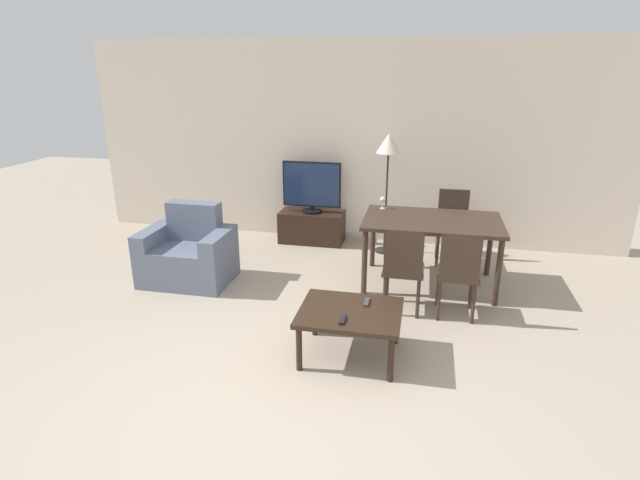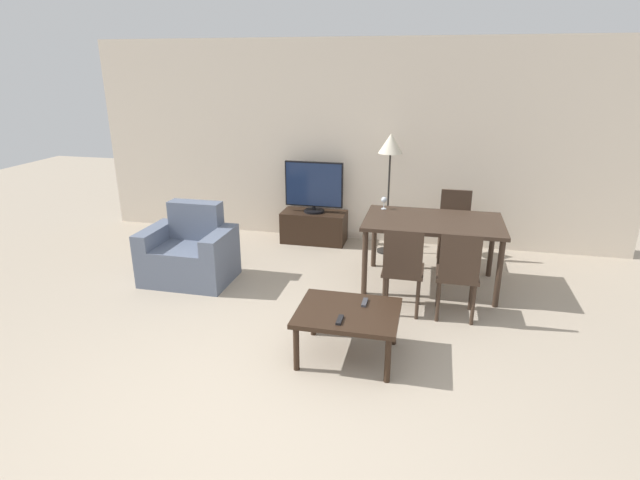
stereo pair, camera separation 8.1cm
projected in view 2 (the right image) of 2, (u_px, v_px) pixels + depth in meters
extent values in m
plane|color=tan|center=(254.00, 417.00, 3.53)|extent=(18.00, 18.00, 0.00)
cube|color=beige|center=(352.00, 143.00, 6.76)|extent=(7.38, 0.06, 2.70)
cube|color=slate|center=(189.00, 263.00, 5.71)|extent=(0.62, 0.71, 0.43)
cube|color=slate|center=(196.00, 220.00, 5.80)|extent=(0.62, 0.20, 0.44)
cube|color=slate|center=(157.00, 253.00, 5.76)|extent=(0.18, 0.71, 0.61)
cube|color=slate|center=(221.00, 258.00, 5.60)|extent=(0.18, 0.71, 0.61)
cube|color=black|center=(314.00, 227.00, 6.98)|extent=(0.88, 0.43, 0.43)
cylinder|color=black|center=(314.00, 211.00, 6.90)|extent=(0.28, 0.28, 0.03)
cylinder|color=black|center=(314.00, 208.00, 6.89)|extent=(0.04, 0.04, 0.05)
cube|color=black|center=(314.00, 184.00, 6.78)|extent=(0.80, 0.04, 0.62)
cube|color=#19284C|center=(314.00, 185.00, 6.75)|extent=(0.77, 0.01, 0.58)
cube|color=black|center=(348.00, 313.00, 4.13)|extent=(0.85, 0.69, 0.04)
cylinder|color=black|center=(296.00, 348.00, 4.02)|extent=(0.05, 0.05, 0.39)
cylinder|color=black|center=(388.00, 360.00, 3.86)|extent=(0.05, 0.05, 0.39)
cylinder|color=black|center=(313.00, 315.00, 4.55)|extent=(0.05, 0.05, 0.39)
cylinder|color=black|center=(394.00, 324.00, 4.39)|extent=(0.05, 0.05, 0.39)
cube|color=#38281E|center=(433.00, 222.00, 5.42)|extent=(1.48, 0.94, 0.04)
cylinder|color=#38281E|center=(365.00, 263.00, 5.32)|extent=(0.06, 0.06, 0.73)
cylinder|color=#38281E|center=(499.00, 274.00, 5.03)|extent=(0.06, 0.06, 0.73)
cylinder|color=#38281E|center=(374.00, 238.00, 6.07)|extent=(0.06, 0.06, 0.73)
cylinder|color=#38281E|center=(492.00, 247.00, 5.78)|extent=(0.06, 0.06, 0.73)
cube|color=#38281E|center=(403.00, 270.00, 4.94)|extent=(0.40, 0.40, 0.04)
cylinder|color=#38281E|center=(387.00, 283.00, 5.19)|extent=(0.04, 0.04, 0.42)
cylinder|color=#38281E|center=(419.00, 286.00, 5.13)|extent=(0.04, 0.04, 0.42)
cylinder|color=#38281E|center=(384.00, 296.00, 4.90)|extent=(0.04, 0.04, 0.42)
cylinder|color=#38281E|center=(417.00, 300.00, 4.83)|extent=(0.04, 0.04, 0.42)
cube|color=#38281E|center=(403.00, 254.00, 4.69)|extent=(0.37, 0.04, 0.45)
cube|color=#38281E|center=(454.00, 231.00, 6.11)|extent=(0.40, 0.40, 0.04)
cylinder|color=#38281E|center=(439.00, 252.00, 6.07)|extent=(0.04, 0.04, 0.42)
cylinder|color=#38281E|center=(466.00, 254.00, 6.00)|extent=(0.04, 0.04, 0.42)
cylinder|color=#38281E|center=(439.00, 243.00, 6.37)|extent=(0.04, 0.04, 0.42)
cylinder|color=#38281E|center=(465.00, 245.00, 6.30)|extent=(0.04, 0.04, 0.42)
cube|color=#38281E|center=(455.00, 208.00, 6.20)|extent=(0.37, 0.04, 0.45)
cube|color=#38281E|center=(457.00, 275.00, 4.83)|extent=(0.40, 0.40, 0.04)
cylinder|color=#38281E|center=(438.00, 288.00, 5.08)|extent=(0.04, 0.04, 0.42)
cylinder|color=#38281E|center=(471.00, 291.00, 5.02)|extent=(0.04, 0.04, 0.42)
cylinder|color=#38281E|center=(438.00, 302.00, 4.79)|extent=(0.04, 0.04, 0.42)
cylinder|color=#38281E|center=(473.00, 305.00, 4.72)|extent=(0.04, 0.04, 0.42)
cube|color=#38281E|center=(460.00, 258.00, 4.58)|extent=(0.37, 0.04, 0.45)
cylinder|color=black|center=(386.00, 251.00, 6.66)|extent=(0.24, 0.24, 0.02)
cylinder|color=black|center=(388.00, 203.00, 6.44)|extent=(0.02, 0.02, 1.29)
cone|color=beige|center=(391.00, 143.00, 6.18)|extent=(0.31, 0.31, 0.24)
cube|color=black|center=(340.00, 320.00, 3.96)|extent=(0.04, 0.15, 0.02)
cube|color=#38383D|center=(365.00, 302.00, 4.25)|extent=(0.04, 0.15, 0.02)
cylinder|color=silver|center=(384.00, 209.00, 5.82)|extent=(0.06, 0.06, 0.01)
cylinder|color=silver|center=(384.00, 205.00, 5.81)|extent=(0.01, 0.01, 0.07)
sphere|color=silver|center=(384.00, 200.00, 5.79)|extent=(0.07, 0.07, 0.07)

